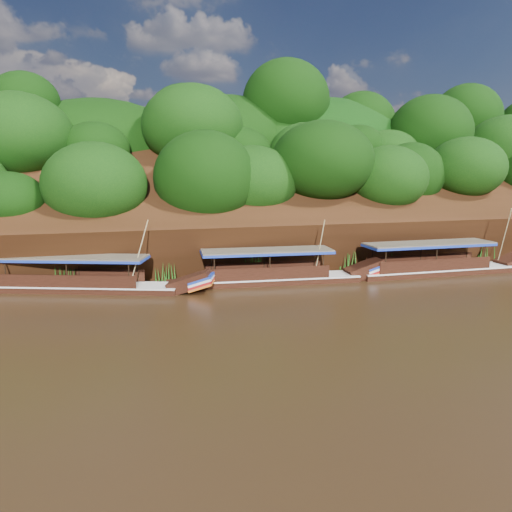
% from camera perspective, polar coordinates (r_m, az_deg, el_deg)
% --- Properties ---
extents(ground, '(160.00, 160.00, 0.00)m').
position_cam_1_polar(ground, '(27.13, 4.06, -6.49)').
color(ground, black).
rests_on(ground, ground).
extents(riverbank, '(120.00, 30.06, 19.40)m').
position_cam_1_polar(riverbank, '(48.37, -4.99, 3.11)').
color(riverbank, black).
rests_on(riverbank, ground).
extents(boat_0, '(14.62, 2.68, 5.28)m').
position_cam_1_polar(boat_0, '(39.41, 20.88, -1.10)').
color(boat_0, black).
rests_on(boat_0, ground).
extents(boat_1, '(13.40, 3.12, 4.75)m').
position_cam_1_polar(boat_1, '(34.05, 3.52, -2.16)').
color(boat_1, black).
rests_on(boat_1, ground).
extents(boat_2, '(13.95, 6.30, 4.95)m').
position_cam_1_polar(boat_2, '(33.17, -17.79, -2.99)').
color(boat_2, black).
rests_on(boat_2, ground).
extents(reeds, '(48.70, 2.24, 1.96)m').
position_cam_1_polar(reeds, '(35.07, -5.13, -1.24)').
color(reeds, '#215916').
rests_on(reeds, ground).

